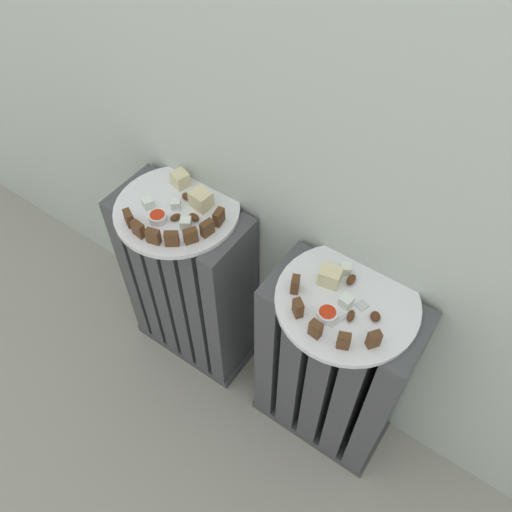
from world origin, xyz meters
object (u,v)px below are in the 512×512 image
at_px(radiator_right, 331,371).
at_px(jam_bowl_right, 327,314).
at_px(plate_right, 347,301).
at_px(fork, 352,312).
at_px(plate_left, 177,209).
at_px(jam_bowl_left, 158,217).
at_px(radiator_left, 190,286).

xyz_separation_m(radiator_right, jam_bowl_right, (-0.01, -0.06, 0.32)).
bearing_deg(plate_right, fork, -47.30).
relative_size(plate_left, fork, 3.17).
height_order(radiator_right, fork, fork).
height_order(jam_bowl_left, fork, jam_bowl_left).
bearing_deg(fork, radiator_right, 132.70).
bearing_deg(jam_bowl_left, radiator_left, 82.28).
xyz_separation_m(radiator_left, plate_right, (0.45, 0.00, 0.31)).
bearing_deg(fork, radiator_left, 177.23).
height_order(jam_bowl_right, fork, jam_bowl_right).
distance_m(plate_right, jam_bowl_left, 0.46).
xyz_separation_m(plate_right, jam_bowl_left, (-0.46, -0.06, 0.02)).
relative_size(radiator_right, jam_bowl_right, 14.37).
height_order(plate_left, jam_bowl_left, jam_bowl_left).
bearing_deg(radiator_right, radiator_left, 180.00).
bearing_deg(radiator_left, plate_left, 0.00).
bearing_deg(plate_left, jam_bowl_right, -7.86).
relative_size(plate_left, jam_bowl_left, 7.10).
bearing_deg(plate_left, jam_bowl_left, -97.72).
distance_m(radiator_right, plate_right, 0.31).
relative_size(plate_right, fork, 3.17).
distance_m(plate_left, fork, 0.48).
bearing_deg(radiator_right, jam_bowl_left, -173.17).
distance_m(plate_left, plate_right, 0.45).
height_order(plate_right, jam_bowl_left, jam_bowl_left).
distance_m(plate_right, jam_bowl_right, 0.06).
relative_size(radiator_right, fork, 6.33).
xyz_separation_m(radiator_right, jam_bowl_left, (-0.46, -0.06, 0.32)).
distance_m(plate_right, fork, 0.03).
bearing_deg(radiator_left, jam_bowl_left, -97.72).
distance_m(radiator_right, jam_bowl_left, 0.57).
bearing_deg(jam_bowl_right, radiator_right, 76.87).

